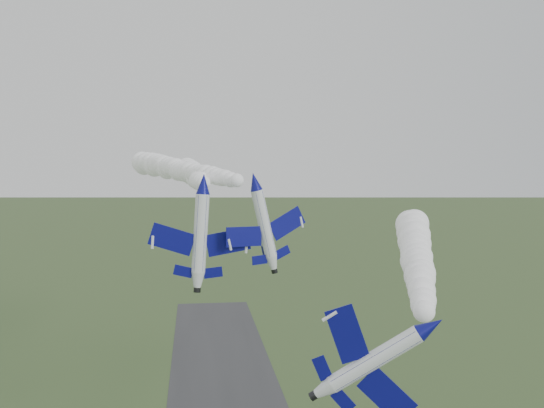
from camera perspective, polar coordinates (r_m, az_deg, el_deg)
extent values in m
cylinder|color=white|center=(46.31, 14.70, -11.09)|extent=(3.92, 7.72, 1.86)
cone|color=#0B0C67|center=(41.76, 15.35, -12.70)|extent=(2.34, 2.41, 1.86)
cone|color=white|center=(50.72, 14.20, -9.82)|extent=(2.24, 2.07, 1.86)
cylinder|color=black|center=(51.59, 14.11, -9.59)|extent=(1.06, 0.78, 0.94)
ellipsoid|color=black|center=(44.43, 15.51, -11.35)|extent=(1.92, 2.82, 1.24)
cube|color=#0B0C67|center=(46.39, 12.68, -8.30)|extent=(2.89, 2.73, 3.50)
cube|color=#0B0C67|center=(47.76, 16.26, -13.54)|extent=(2.89, 2.73, 3.50)
cube|color=#0B0C67|center=(49.61, 13.38, -8.69)|extent=(1.30, 1.24, 1.54)
cube|color=#0B0C67|center=(50.30, 15.17, -11.34)|extent=(1.30, 1.24, 1.54)
cube|color=#0B0C67|center=(49.68, 15.44, -9.35)|extent=(2.03, 1.85, 1.18)
cylinder|color=white|center=(73.40, -6.47, 1.89)|extent=(1.84, 9.48, 1.80)
cone|color=#0B0C67|center=(67.43, -6.40, 1.77)|extent=(1.81, 2.49, 1.80)
cone|color=white|center=(79.14, -6.53, 1.99)|extent=(1.81, 2.04, 1.80)
cylinder|color=black|center=(80.27, -6.54, 2.01)|extent=(0.91, 0.68, 0.91)
ellipsoid|color=black|center=(70.95, -6.41, 2.35)|extent=(1.21, 3.25, 1.20)
cube|color=#0B0C67|center=(74.33, -9.09, 1.93)|extent=(5.20, 2.73, 0.50)
cube|color=#0B0C67|center=(74.43, -3.89, 1.62)|extent=(5.20, 2.73, 0.50)
cube|color=#0B0C67|center=(78.13, -7.84, 2.05)|extent=(2.26, 1.25, 0.26)
cube|color=#0B0C67|center=(78.18, -5.20, 1.90)|extent=(2.26, 1.25, 0.26)
cube|color=#0B0C67|center=(77.84, -6.45, 3.05)|extent=(0.30, 1.80, 2.48)
cylinder|color=white|center=(73.24, -1.64, 2.13)|extent=(4.34, 8.52, 1.80)
cone|color=#0B0C67|center=(68.45, 0.17, 2.05)|extent=(2.40, 2.65, 1.80)
cone|color=white|center=(77.91, -3.17, 2.20)|extent=(2.28, 2.27, 1.80)
cylinder|color=black|center=(78.83, -3.45, 2.21)|extent=(1.06, 0.86, 0.91)
ellipsoid|color=black|center=(71.21, -1.03, 2.53)|extent=(2.04, 3.11, 1.20)
cube|color=#0B0C67|center=(72.88, -3.96, 1.45)|extent=(5.02, 3.68, 1.20)
cube|color=#0B0C67|center=(75.20, 0.16, 2.58)|extent=(5.02, 3.68, 1.20)
cube|color=#0B0C67|center=(76.50, -3.98, 1.90)|extent=(2.21, 1.66, 0.56)
cube|color=#0B0C67|center=(77.69, -1.85, 2.47)|extent=(2.21, 1.66, 0.56)
cube|color=#0B0C67|center=(76.73, -3.05, 3.12)|extent=(1.10, 1.71, 2.16)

